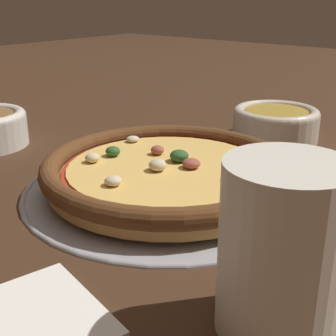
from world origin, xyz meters
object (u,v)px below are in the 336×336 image
object	(u,v)px
pizza	(168,170)
bowl_near	(276,122)
drinking_cup	(282,250)
pizza_tray	(168,187)

from	to	relation	value
pizza	bowl_near	bearing A→B (deg)	-0.25
bowl_near	drinking_cup	distance (m)	0.44
drinking_cup	pizza_tray	bearing A→B (deg)	56.83
pizza	bowl_near	distance (m)	0.26
pizza_tray	pizza	xyz separation A→B (m)	(0.00, -0.00, 0.02)
drinking_cup	bowl_near	bearing A→B (deg)	27.38
pizza_tray	pizza	size ratio (longest dim) A/B	1.15
pizza	drinking_cup	xyz separation A→B (m)	(-0.13, -0.20, 0.04)
pizza_tray	drinking_cup	distance (m)	0.25
bowl_near	pizza	bearing A→B (deg)	179.75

